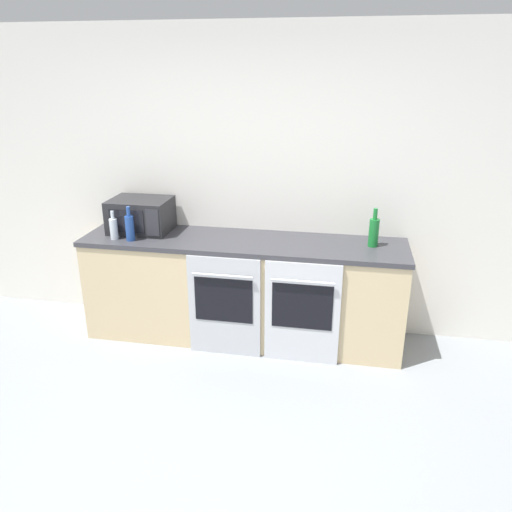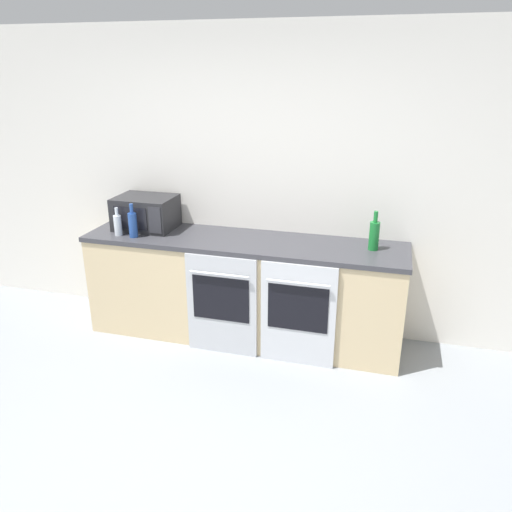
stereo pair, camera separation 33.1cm
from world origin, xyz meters
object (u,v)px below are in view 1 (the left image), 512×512
(bottle_green, at_px, (374,232))
(bottle_blue, at_px, (130,227))
(oven_right, at_px, (302,313))
(microwave, at_px, (141,215))
(bottle_clear, at_px, (114,228))
(oven_left, at_px, (224,306))

(bottle_green, bearing_deg, bottle_blue, -173.61)
(oven_right, height_order, microwave, microwave)
(bottle_green, bearing_deg, bottle_clear, -174.32)
(bottle_blue, distance_m, bottle_clear, 0.15)
(oven_right, bearing_deg, bottle_clear, 174.46)
(oven_left, distance_m, bottle_green, 1.34)
(microwave, xyz_separation_m, bottle_clear, (-0.14, -0.25, -0.05))
(bottle_blue, xyz_separation_m, bottle_green, (1.97, 0.22, 0.01))
(oven_right, distance_m, bottle_blue, 1.57)
(bottle_blue, bearing_deg, oven_right, -5.71)
(microwave, relative_size, bottle_green, 1.62)
(oven_left, distance_m, microwave, 1.11)
(oven_left, height_order, bottle_blue, bottle_blue)
(oven_right, relative_size, bottle_clear, 3.56)
(microwave, bearing_deg, bottle_blue, -88.14)
(microwave, relative_size, bottle_blue, 1.76)
(oven_left, xyz_separation_m, oven_right, (0.63, 0.00, 0.00))
(oven_left, distance_m, bottle_blue, 1.02)
(bottle_blue, bearing_deg, bottle_green, 6.39)
(bottle_green, bearing_deg, oven_right, -144.68)
(microwave, bearing_deg, oven_left, -25.92)
(oven_right, xyz_separation_m, bottle_clear, (-1.60, 0.16, 0.56))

